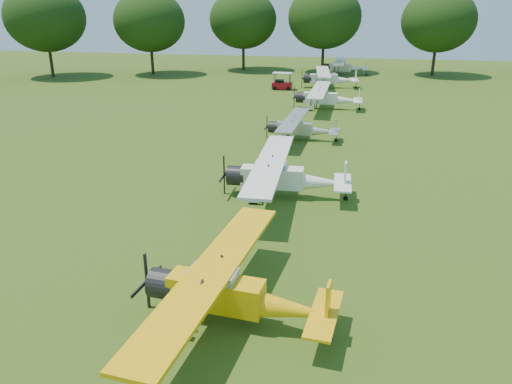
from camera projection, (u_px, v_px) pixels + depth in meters
ground at (263, 209)px, 25.83m from camera, size 160.00×160.00×0.00m
tree_belt at (342, 50)px, 22.43m from camera, size 137.36×130.27×14.52m
aircraft_2 at (230, 290)px, 16.23m from camera, size 6.69×10.66×2.10m
aircraft_3 at (282, 175)px, 27.05m from camera, size 7.06×11.25×2.21m
aircraft_4 at (300, 127)px, 38.68m from camera, size 5.75×9.14×1.81m
aircraft_5 at (325, 96)px, 50.11m from camera, size 6.92×10.98×2.17m
aircraft_6 at (328, 77)px, 62.88m from camera, size 7.25×11.52×2.26m
aircraft_7 at (344, 66)px, 74.48m from camera, size 6.89×10.93×2.16m
golf_cart at (282, 84)px, 61.81m from camera, size 2.49×1.61×2.07m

